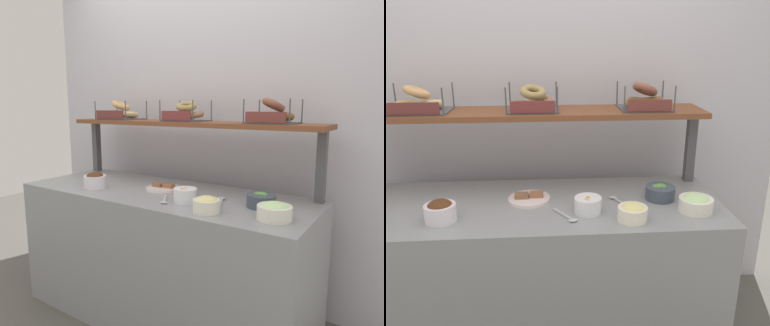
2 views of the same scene
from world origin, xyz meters
TOP-DOWN VIEW (x-y plane):
  - back_wall at (0.00, 0.55)m, footprint 3.10×0.06m
  - deli_counter at (0.00, 0.00)m, footprint 1.90×0.70m
  - shelf_riser_right at (0.89, 0.27)m, footprint 0.05×0.05m
  - upper_shelf at (0.00, 0.27)m, footprint 1.86×0.32m
  - bowl_chocolate_spread at (-0.43, -0.17)m, footprint 0.14×0.14m
  - bowl_fruit_salad at (0.26, -0.13)m, footprint 0.13×0.13m
  - bowl_veggie_mix at (0.65, 0.01)m, footprint 0.15×0.15m
  - bowl_egg_salad at (0.46, -0.23)m, footprint 0.14×0.14m
  - bowl_scallion_spread at (0.78, -0.15)m, footprint 0.17×0.17m
  - serving_plate_white at (-0.03, 0.05)m, footprint 0.22×0.22m
  - serving_spoon_near_plate at (0.42, -0.00)m, footprint 0.09×0.16m
  - serving_spoon_by_edge at (0.16, -0.19)m, footprint 0.11×0.15m
  - bagel_basket_plain at (-0.61, 0.27)m, footprint 0.32×0.25m
  - bagel_basket_everything at (-0.01, 0.27)m, footprint 0.29×0.26m
  - bagel_basket_cinnamon_raisin at (0.61, 0.26)m, footprint 0.28×0.25m

SIDE VIEW (x-z plane):
  - deli_counter at x=0.00m, z-range 0.00..0.85m
  - serving_spoon_near_plate at x=0.42m, z-range 0.85..0.86m
  - serving_spoon_by_edge at x=0.16m, z-range 0.85..0.86m
  - serving_plate_white at x=-0.03m, z-range 0.84..0.88m
  - bowl_veggie_mix at x=0.65m, z-range 0.85..0.93m
  - bowl_fruit_salad at x=0.26m, z-range 0.85..0.93m
  - bowl_egg_salad at x=0.46m, z-range 0.85..0.93m
  - bowl_scallion_spread at x=0.78m, z-range 0.85..0.94m
  - bowl_chocolate_spread at x=-0.43m, z-range 0.85..0.95m
  - shelf_riser_right at x=0.89m, z-range 0.85..1.25m
  - back_wall at x=0.00m, z-range 0.00..2.40m
  - upper_shelf at x=0.00m, z-range 1.25..1.28m
  - bagel_basket_plain at x=-0.61m, z-range 1.25..1.40m
  - bagel_basket_everything at x=-0.01m, z-range 1.26..1.40m
  - bagel_basket_cinnamon_raisin at x=0.61m, z-range 1.25..1.41m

